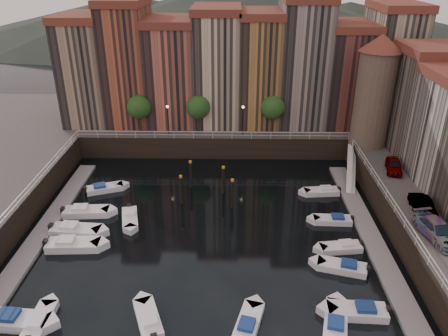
{
  "coord_description": "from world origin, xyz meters",
  "views": [
    {
      "loc": [
        2.51,
        -37.97,
        24.8
      ],
      "look_at": [
        1.73,
        4.0,
        4.46
      ],
      "focal_mm": 35.0,
      "sensor_mm": 36.0,
      "label": 1
    }
  ],
  "objects_px": {
    "gangway": "(351,166)",
    "car_a": "(394,166)",
    "boat_left_2": "(75,230)",
    "car_b": "(423,207)",
    "car_c": "(437,231)",
    "corner_tower": "(375,90)",
    "boat_left_0": "(16,321)",
    "mooring_pilings": "(207,185)",
    "boat_left_1": "(72,245)"
  },
  "relations": [
    {
      "from": "boat_left_2",
      "to": "car_a",
      "type": "relative_size",
      "value": 1.3
    },
    {
      "from": "boat_left_1",
      "to": "boat_left_2",
      "type": "height_order",
      "value": "boat_left_1"
    },
    {
      "from": "corner_tower",
      "to": "mooring_pilings",
      "type": "bearing_deg",
      "value": -155.85
    },
    {
      "from": "mooring_pilings",
      "to": "gangway",
      "type": "bearing_deg",
      "value": 14.79
    },
    {
      "from": "boat_left_0",
      "to": "boat_left_2",
      "type": "distance_m",
      "value": 11.95
    },
    {
      "from": "mooring_pilings",
      "to": "car_a",
      "type": "xyz_separation_m",
      "value": [
        20.97,
        0.98,
        2.04
      ]
    },
    {
      "from": "boat_left_2",
      "to": "gangway",
      "type": "bearing_deg",
      "value": 25.91
    },
    {
      "from": "mooring_pilings",
      "to": "boat_left_2",
      "type": "relative_size",
      "value": 1.14
    },
    {
      "from": "boat_left_1",
      "to": "boat_left_2",
      "type": "distance_m",
      "value": 2.48
    },
    {
      "from": "corner_tower",
      "to": "boat_left_2",
      "type": "height_order",
      "value": "corner_tower"
    },
    {
      "from": "corner_tower",
      "to": "boat_left_0",
      "type": "distance_m",
      "value": 45.03
    },
    {
      "from": "boat_left_1",
      "to": "car_b",
      "type": "distance_m",
      "value": 33.16
    },
    {
      "from": "boat_left_1",
      "to": "car_b",
      "type": "relative_size",
      "value": 1.28
    },
    {
      "from": "boat_left_2",
      "to": "car_b",
      "type": "relative_size",
      "value": 1.27
    },
    {
      "from": "mooring_pilings",
      "to": "car_b",
      "type": "xyz_separation_m",
      "value": [
        20.78,
        -7.8,
        2.03
      ]
    },
    {
      "from": "gangway",
      "to": "car_b",
      "type": "height_order",
      "value": "car_b"
    },
    {
      "from": "boat_left_0",
      "to": "boat_left_2",
      "type": "relative_size",
      "value": 0.99
    },
    {
      "from": "gangway",
      "to": "boat_left_1",
      "type": "height_order",
      "value": "gangway"
    },
    {
      "from": "corner_tower",
      "to": "car_b",
      "type": "xyz_separation_m",
      "value": [
        0.53,
        -16.88,
        -6.52
      ]
    },
    {
      "from": "boat_left_0",
      "to": "car_b",
      "type": "distance_m",
      "value": 36.07
    },
    {
      "from": "gangway",
      "to": "car_a",
      "type": "bearing_deg",
      "value": -44.86
    },
    {
      "from": "corner_tower",
      "to": "car_a",
      "type": "xyz_separation_m",
      "value": [
        0.72,
        -8.1,
        -6.5
      ]
    },
    {
      "from": "mooring_pilings",
      "to": "car_b",
      "type": "distance_m",
      "value": 22.28
    },
    {
      "from": "boat_left_1",
      "to": "gangway",
      "type": "bearing_deg",
      "value": 23.5
    },
    {
      "from": "boat_left_2",
      "to": "car_a",
      "type": "distance_m",
      "value": 34.86
    },
    {
      "from": "car_b",
      "to": "car_c",
      "type": "distance_m",
      "value": 4.22
    },
    {
      "from": "corner_tower",
      "to": "car_b",
      "type": "bearing_deg",
      "value": -88.22
    },
    {
      "from": "mooring_pilings",
      "to": "boat_left_2",
      "type": "bearing_deg",
      "value": -149.5
    },
    {
      "from": "car_c",
      "to": "boat_left_0",
      "type": "bearing_deg",
      "value": -179.36
    },
    {
      "from": "boat_left_0",
      "to": "car_c",
      "type": "bearing_deg",
      "value": 16.86
    },
    {
      "from": "boat_left_1",
      "to": "car_c",
      "type": "xyz_separation_m",
      "value": [
        32.52,
        -2.1,
        3.36
      ]
    },
    {
      "from": "gangway",
      "to": "car_b",
      "type": "xyz_separation_m",
      "value": [
        3.43,
        -12.38,
        1.76
      ]
    },
    {
      "from": "car_c",
      "to": "boat_left_2",
      "type": "bearing_deg",
      "value": 160.4
    },
    {
      "from": "gangway",
      "to": "boat_left_0",
      "type": "distance_m",
      "value": 38.88
    },
    {
      "from": "car_a",
      "to": "car_b",
      "type": "height_order",
      "value": "car_a"
    },
    {
      "from": "boat_left_2",
      "to": "car_c",
      "type": "height_order",
      "value": "car_c"
    },
    {
      "from": "corner_tower",
      "to": "car_c",
      "type": "height_order",
      "value": "corner_tower"
    },
    {
      "from": "gangway",
      "to": "car_c",
      "type": "height_order",
      "value": "car_c"
    },
    {
      "from": "gangway",
      "to": "boat_left_0",
      "type": "xyz_separation_m",
      "value": [
        -30.56,
        -23.99,
        -1.52
      ]
    },
    {
      "from": "car_a",
      "to": "car_c",
      "type": "distance_m",
      "value": 13.0
    },
    {
      "from": "mooring_pilings",
      "to": "corner_tower",
      "type": "bearing_deg",
      "value": 24.15
    },
    {
      "from": "mooring_pilings",
      "to": "car_c",
      "type": "relative_size",
      "value": 1.13
    },
    {
      "from": "corner_tower",
      "to": "boat_left_2",
      "type": "bearing_deg",
      "value": -153.32
    },
    {
      "from": "corner_tower",
      "to": "gangway",
      "type": "bearing_deg",
      "value": -122.8
    },
    {
      "from": "gangway",
      "to": "boat_left_2",
      "type": "distance_m",
      "value": 32.4
    },
    {
      "from": "gangway",
      "to": "car_c",
      "type": "xyz_separation_m",
      "value": [
        3.02,
        -16.58,
        1.85
      ]
    },
    {
      "from": "mooring_pilings",
      "to": "boat_left_2",
      "type": "distance_m",
      "value": 14.78
    },
    {
      "from": "corner_tower",
      "to": "car_c",
      "type": "distance_m",
      "value": 22.04
    },
    {
      "from": "car_a",
      "to": "car_c",
      "type": "relative_size",
      "value": 0.77
    },
    {
      "from": "boat_left_2",
      "to": "corner_tower",
      "type": "bearing_deg",
      "value": 30.72
    }
  ]
}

